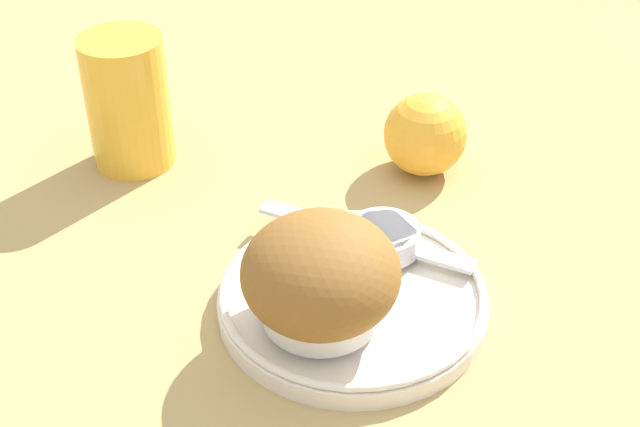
{
  "coord_description": "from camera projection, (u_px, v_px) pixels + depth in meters",
  "views": [
    {
      "loc": [
        -0.1,
        -0.48,
        0.43
      ],
      "look_at": [
        -0.04,
        0.03,
        0.06
      ],
      "focal_mm": 50.0,
      "sensor_mm": 36.0,
      "label": 1
    }
  ],
  "objects": [
    {
      "name": "muffin",
      "position": [
        321.0,
        278.0,
        0.58
      ],
      "size": [
        0.11,
        0.11,
        0.08
      ],
      "color": "silver",
      "rests_on": "plate"
    },
    {
      "name": "ground_plane",
      "position": [
        374.0,
        298.0,
        0.65
      ],
      "size": [
        3.0,
        3.0,
        0.0
      ],
      "primitive_type": "plane",
      "color": "tan"
    },
    {
      "name": "cream_ramekin",
      "position": [
        384.0,
        237.0,
        0.66
      ],
      "size": [
        0.05,
        0.05,
        0.02
      ],
      "color": "silver",
      "rests_on": "plate"
    },
    {
      "name": "plate",
      "position": [
        353.0,
        298.0,
        0.63
      ],
      "size": [
        0.19,
        0.19,
        0.02
      ],
      "color": "silver",
      "rests_on": "ground_plane"
    },
    {
      "name": "berry_pair",
      "position": [
        337.0,
        250.0,
        0.65
      ],
      "size": [
        0.03,
        0.01,
        0.01
      ],
      "color": "#B7192D",
      "rests_on": "plate"
    },
    {
      "name": "juice_glass",
      "position": [
        128.0,
        102.0,
        0.76
      ],
      "size": [
        0.07,
        0.07,
        0.12
      ],
      "color": "gold",
      "rests_on": "ground_plane"
    },
    {
      "name": "butter_knife",
      "position": [
        367.0,
        235.0,
        0.67
      ],
      "size": [
        0.15,
        0.11,
        0.0
      ],
      "rotation": [
        0.0,
        0.0,
        -0.58
      ],
      "color": "silver",
      "rests_on": "plate"
    },
    {
      "name": "orange_fruit",
      "position": [
        425.0,
        134.0,
        0.76
      ],
      "size": [
        0.07,
        0.07,
        0.07
      ],
      "color": "#F4A82D",
      "rests_on": "ground_plane"
    }
  ]
}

